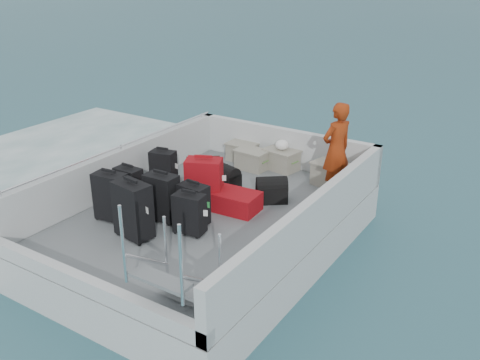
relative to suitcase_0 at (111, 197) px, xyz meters
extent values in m
plane|color=#163F4E|center=(1.05, 0.93, -0.99)|extent=(160.00, 160.00, 0.00)
plane|color=white|center=(-3.75, 0.93, -0.99)|extent=(10.00, 10.00, 0.00)
cube|color=silver|center=(1.05, 0.93, -0.69)|extent=(3.60, 5.00, 0.60)
cube|color=slate|center=(1.05, 0.93, -0.38)|extent=(3.30, 4.70, 0.02)
cube|color=silver|center=(-0.68, 0.93, -0.02)|extent=(0.14, 5.00, 0.70)
cube|color=silver|center=(2.78, 0.93, -0.02)|extent=(0.14, 5.00, 0.70)
cube|color=silver|center=(1.05, 3.36, -0.02)|extent=(3.60, 0.14, 0.70)
cube|color=silver|center=(1.05, -1.50, -0.27)|extent=(3.60, 0.14, 0.20)
cylinder|color=silver|center=(-0.68, 0.93, 0.38)|extent=(0.04, 4.80, 0.04)
cube|color=black|center=(0.00, 0.00, 0.00)|extent=(0.50, 0.33, 0.73)
cube|color=black|center=(-0.12, 0.50, -0.05)|extent=(0.42, 0.24, 0.63)
cube|color=black|center=(-0.22, 1.42, -0.06)|extent=(0.46, 0.34, 0.60)
cube|color=black|center=(0.63, -0.21, 0.04)|extent=(0.57, 0.39, 0.81)
cube|color=black|center=(0.62, 0.41, -0.01)|extent=(0.49, 0.30, 0.71)
cube|color=#9E0C10|center=(0.83, 1.15, 0.01)|extent=(0.64, 0.52, 0.75)
cube|color=black|center=(1.21, 0.29, -0.07)|extent=(0.46, 0.31, 0.59)
cube|color=black|center=(1.09, 0.55, -0.06)|extent=(0.45, 0.27, 0.61)
cube|color=#9E0C10|center=(1.33, 1.25, -0.22)|extent=(0.77, 0.53, 0.29)
cube|color=gray|center=(0.27, 3.13, -0.21)|extent=(0.53, 0.37, 0.32)
cube|color=gray|center=(0.65, 2.86, -0.20)|extent=(0.57, 0.41, 0.33)
cube|color=gray|center=(1.11, 3.13, -0.19)|extent=(0.64, 0.50, 0.35)
cube|color=gray|center=(2.19, 2.93, -0.18)|extent=(0.69, 0.55, 0.37)
ellipsoid|color=#D1C917|center=(2.50, 2.87, -0.26)|extent=(0.28, 0.26, 0.22)
ellipsoid|color=white|center=(1.11, 3.13, 0.07)|extent=(0.24, 0.24, 0.18)
imported|color=#C93E12|center=(2.35, 2.63, 0.40)|extent=(0.57, 0.67, 1.53)
camera|label=1|loc=(5.40, -4.92, 3.23)|focal=40.00mm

